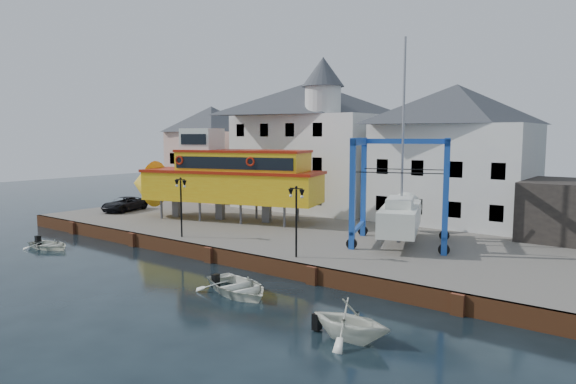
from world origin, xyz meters
The scene contains 14 objects.
ground centered at (0.00, 0.00, 0.00)m, with size 140.00×140.00×0.00m, color black.
hardstanding centered at (0.00, 11.00, 0.50)m, with size 44.00×22.00×1.00m, color #5E5A55.
quay_wall centered at (0.00, 0.10, 0.50)m, with size 44.00×0.47×1.00m.
building_pink centered at (-18.00, 18.00, 6.15)m, with size 8.00×7.00×10.30m.
building_white_main centered at (-4.87, 18.39, 7.34)m, with size 14.00×8.30×14.00m.
building_white_right centered at (9.00, 19.00, 6.60)m, with size 12.00×8.00×11.20m.
lamp_post_left centered at (-4.00, 1.20, 4.17)m, with size 1.12×0.32×4.20m.
lamp_post_right centered at (6.00, 1.20, 4.17)m, with size 1.12×0.32×4.20m.
tour_boat centered at (-7.17, 8.29, 4.63)m, with size 18.13×8.87×7.69m.
travel_lift centered at (9.07, 8.88, 3.23)m, with size 7.52×9.09×13.37m.
van centered at (-17.87, 6.27, 1.66)m, with size 2.20×4.77×1.32m, color black.
motorboat_b centered at (5.87, -3.71, 0.00)m, with size 3.32×4.65×0.96m, color white.
motorboat_c centered at (13.54, -5.45, 0.00)m, with size 2.92×3.38×1.78m, color white.
motorboat_d centered at (-12.20, -4.09, 0.00)m, with size 2.58×3.62×0.75m, color white.
Camera 1 is at (23.44, -22.61, 8.11)m, focal length 32.00 mm.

